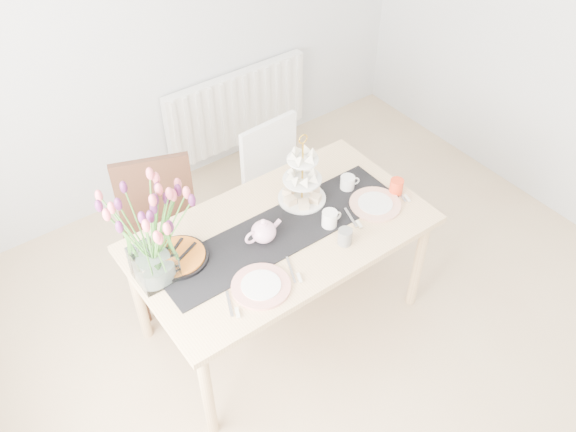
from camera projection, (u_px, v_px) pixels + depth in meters
room_shell at (408, 208)px, 2.58m from camera, size 4.50×4.50×4.50m
radiator at (237, 109)px, 4.67m from camera, size 1.20×0.08×0.60m
dining_table at (282, 241)px, 3.32m from camera, size 1.60×0.90×0.75m
chair_brown at (160, 223)px, 3.62m from camera, size 0.59×0.59×0.92m
chair_white at (280, 177)px, 3.98m from camera, size 0.46×0.46×0.87m
table_runner at (281, 231)px, 3.26m from camera, size 1.40×0.35×0.01m
tulip_vase at (145, 222)px, 2.77m from camera, size 0.69×0.69×0.59m
cake_stand at (302, 184)px, 3.37m from camera, size 0.27×0.27×0.40m
teapot at (264, 232)px, 3.17m from camera, size 0.22×0.18×0.14m
cream_jug at (347, 183)px, 3.49m from camera, size 0.11×0.11×0.08m
tart_tin at (179, 257)px, 3.10m from camera, size 0.30×0.30×0.04m
mug_grey at (345, 237)px, 3.17m from camera, size 0.09×0.09×0.09m
mug_white at (330, 219)px, 3.26m from camera, size 0.09×0.09×0.10m
mug_orange at (396, 187)px, 3.46m from camera, size 0.11×0.11×0.09m
plate_left at (261, 286)px, 2.97m from camera, size 0.39×0.39×0.02m
plate_right at (375, 204)px, 3.41m from camera, size 0.36×0.36×0.02m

